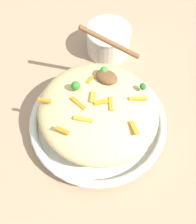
% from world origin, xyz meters
% --- Properties ---
extents(ground_plane, '(2.40, 2.40, 0.00)m').
position_xyz_m(ground_plane, '(0.00, 0.00, 0.00)').
color(ground_plane, '#9E7F60').
extents(serving_bowl, '(0.35, 0.35, 0.04)m').
position_xyz_m(serving_bowl, '(0.00, 0.00, 0.02)').
color(serving_bowl, silver).
rests_on(serving_bowl, ground_plane).
extents(pasta_mound, '(0.29, 0.28, 0.09)m').
position_xyz_m(pasta_mound, '(0.00, 0.00, 0.08)').
color(pasta_mound, '#D1BA7A').
rests_on(pasta_mound, serving_bowl).
extents(carrot_piece_0, '(0.03, 0.01, 0.01)m').
position_xyz_m(carrot_piece_0, '(0.02, 0.10, 0.12)').
color(carrot_piece_0, orange).
rests_on(carrot_piece_0, pasta_mound).
extents(carrot_piece_1, '(0.03, 0.03, 0.01)m').
position_xyz_m(carrot_piece_1, '(-0.10, 0.01, 0.12)').
color(carrot_piece_1, orange).
rests_on(carrot_piece_1, pasta_mound).
extents(carrot_piece_2, '(0.03, 0.03, 0.01)m').
position_xyz_m(carrot_piece_2, '(-0.01, -0.00, 0.13)').
color(carrot_piece_2, orange).
rests_on(carrot_piece_2, pasta_mound).
extents(carrot_piece_3, '(0.02, 0.03, 0.01)m').
position_xyz_m(carrot_piece_3, '(0.01, -0.00, 0.13)').
color(carrot_piece_3, orange).
rests_on(carrot_piece_3, pasta_mound).
extents(carrot_piece_4, '(0.03, 0.02, 0.01)m').
position_xyz_m(carrot_piece_4, '(0.10, 0.07, 0.12)').
color(carrot_piece_4, orange).
rests_on(carrot_piece_4, pasta_mound).
extents(carrot_piece_5, '(0.04, 0.03, 0.01)m').
position_xyz_m(carrot_piece_5, '(-0.07, -0.06, 0.12)').
color(carrot_piece_5, orange).
rests_on(carrot_piece_5, pasta_mound).
extents(carrot_piece_6, '(0.04, 0.02, 0.01)m').
position_xyz_m(carrot_piece_6, '(0.03, 0.03, 0.12)').
color(carrot_piece_6, orange).
rests_on(carrot_piece_6, pasta_mound).
extents(carrot_piece_7, '(0.04, 0.02, 0.01)m').
position_xyz_m(carrot_piece_7, '(-0.00, 0.06, 0.12)').
color(carrot_piece_7, orange).
rests_on(carrot_piece_7, pasta_mound).
extents(carrot_piece_8, '(0.03, 0.03, 0.01)m').
position_xyz_m(carrot_piece_8, '(-0.03, -0.01, 0.12)').
color(carrot_piece_8, orange).
rests_on(carrot_piece_8, pasta_mound).
extents(carrot_piece_9, '(0.01, 0.03, 0.01)m').
position_xyz_m(carrot_piece_9, '(0.05, -0.04, 0.12)').
color(carrot_piece_9, orange).
rests_on(carrot_piece_9, pasta_mound).
extents(broccoli_floret_0, '(0.02, 0.02, 0.03)m').
position_xyz_m(broccoli_floret_0, '(0.03, -0.08, 0.13)').
color(broccoli_floret_0, '#377928').
rests_on(broccoli_floret_0, pasta_mound).
extents(broccoli_floret_1, '(0.02, 0.02, 0.02)m').
position_xyz_m(broccoli_floret_1, '(-0.06, -0.09, 0.13)').
color(broccoli_floret_1, '#205B1C').
rests_on(broccoli_floret_1, pasta_mound).
extents(broccoli_floret_2, '(0.02, 0.02, 0.03)m').
position_xyz_m(broccoli_floret_2, '(0.06, -0.00, 0.13)').
color(broccoli_floret_2, '#296820').
rests_on(broccoli_floret_2, pasta_mound).
extents(serving_spoon, '(0.14, 0.12, 0.09)m').
position_xyz_m(serving_spoon, '(0.03, -0.09, 0.14)').
color(serving_spoon, brown).
rests_on(serving_spoon, pasta_mound).
extents(companion_bowl, '(0.13, 0.13, 0.09)m').
position_xyz_m(companion_bowl, '(0.13, -0.24, 0.05)').
color(companion_bowl, beige).
rests_on(companion_bowl, ground_plane).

